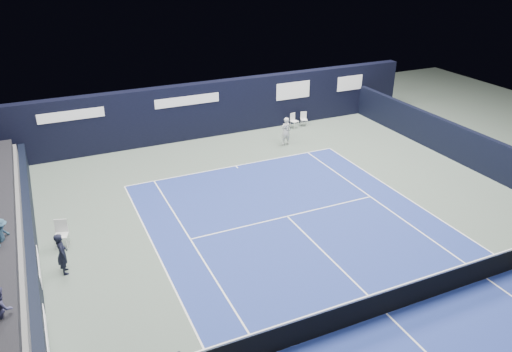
{
  "coord_description": "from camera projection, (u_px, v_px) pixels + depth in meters",
  "views": [
    {
      "loc": [
        -8.48,
        -9.06,
        10.22
      ],
      "look_at": [
        -0.7,
        7.93,
        1.3
      ],
      "focal_mm": 35.0,
      "sensor_mm": 36.0,
      "label": 1
    }
  ],
  "objects": [
    {
      "name": "folding_chair_back_a",
      "position": [
        304.0,
        116.0,
        29.94
      ],
      "size": [
        0.45,
        0.47,
        0.84
      ],
      "rotation": [
        0.0,
        0.0,
        -0.27
      ],
      "color": "silver",
      "rests_on": "ground"
    },
    {
      "name": "court_surface",
      "position": [
        386.0,
        314.0,
        15.02
      ],
      "size": [
        10.97,
        23.77,
        0.01
      ],
      "primitive_type": "cube",
      "color": "navy",
      "rests_on": "ground"
    },
    {
      "name": "line_judge",
      "position": [
        62.0,
        254.0,
        16.57
      ],
      "size": [
        0.36,
        0.55,
        1.51
      ],
      "primitive_type": "imported",
      "rotation": [
        0.0,
        0.0,
        1.57
      ],
      "color": "black",
      "rests_on": "ground"
    },
    {
      "name": "ground",
      "position": [
        349.0,
        277.0,
        16.67
      ],
      "size": [
        48.0,
        48.0,
        0.0
      ],
      "primitive_type": "plane",
      "color": "#505F55",
      "rests_on": "ground"
    },
    {
      "name": "folding_chair_back_b",
      "position": [
        294.0,
        119.0,
        29.59
      ],
      "size": [
        0.49,
        0.48,
        0.89
      ],
      "rotation": [
        0.0,
        0.0,
        0.29
      ],
      "color": "white",
      "rests_on": "ground"
    },
    {
      "name": "tennis_net",
      "position": [
        388.0,
        300.0,
        14.81
      ],
      "size": [
        12.9,
        0.1,
        1.1
      ],
      "color": "black",
      "rests_on": "ground"
    },
    {
      "name": "enclosure_wall_right",
      "position": [
        489.0,
        157.0,
        23.51
      ],
      "size": [
        0.3,
        22.0,
        1.8
      ],
      "primitive_type": "cube",
      "color": "black",
      "rests_on": "ground"
    },
    {
      "name": "tennis_player",
      "position": [
        286.0,
        131.0,
        27.04
      ],
      "size": [
        0.6,
        0.82,
        1.55
      ],
      "color": "silver",
      "rests_on": "ground"
    },
    {
      "name": "back_sponsor_wall",
      "position": [
        204.0,
        110.0,
        27.9
      ],
      "size": [
        26.0,
        0.63,
        3.1
      ],
      "color": "black",
      "rests_on": "ground"
    },
    {
      "name": "side_barrier_left",
      "position": [
        34.0,
        268.0,
        16.1
      ],
      "size": [
        0.33,
        22.0,
        1.2
      ],
      "color": "black",
      "rests_on": "ground"
    },
    {
      "name": "line_judge_chair",
      "position": [
        61.0,
        231.0,
        18.13
      ],
      "size": [
        0.57,
        0.56,
        1.03
      ],
      "rotation": [
        0.0,
        0.0,
        -0.3
      ],
      "color": "silver",
      "rests_on": "ground"
    },
    {
      "name": "court_markings",
      "position": [
        386.0,
        313.0,
        15.02
      ],
      "size": [
        11.03,
        23.83,
        0.0
      ],
      "color": "white",
      "rests_on": "court_surface"
    }
  ]
}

